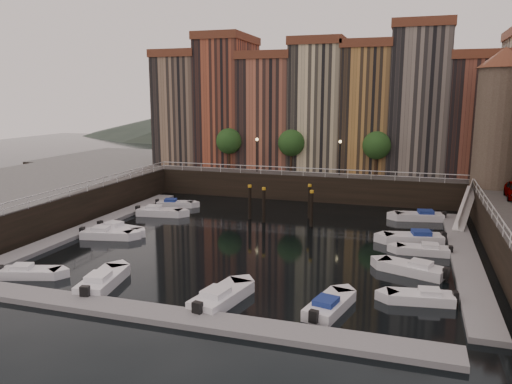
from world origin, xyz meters
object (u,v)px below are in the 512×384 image
(mooring_pilings, at_px, (283,205))
(boat_left_0, at_px, (29,272))
(gangway, at_px, (466,205))
(boat_left_1, at_px, (106,234))
(boat_left_2, at_px, (118,229))
(corner_tower, at_px, (500,116))

(mooring_pilings, height_order, boat_left_0, mooring_pilings)
(gangway, relative_size, boat_left_0, 1.95)
(gangway, distance_m, boat_left_0, 38.14)
(boat_left_1, distance_m, boat_left_2, 1.69)
(gangway, height_order, mooring_pilings, gangway)
(gangway, distance_m, boat_left_2, 32.52)
(gangway, distance_m, boat_left_1, 33.31)
(boat_left_1, bearing_deg, boat_left_0, -98.42)
(gangway, bearing_deg, corner_tower, 57.20)
(boat_left_2, bearing_deg, corner_tower, 36.94)
(mooring_pilings, distance_m, boat_left_2, 15.73)
(gangway, xyz_separation_m, boat_left_1, (-30.08, -14.22, -1.56))
(boat_left_1, relative_size, boat_left_2, 1.01)
(gangway, bearing_deg, boat_left_1, -154.69)
(boat_left_1, height_order, boat_left_2, boat_left_1)
(corner_tower, bearing_deg, mooring_pilings, -157.02)
(mooring_pilings, distance_m, boat_left_1, 16.80)
(gangway, bearing_deg, mooring_pilings, -167.03)
(gangway, relative_size, mooring_pilings, 1.22)
(boat_left_0, bearing_deg, boat_left_1, 76.09)
(boat_left_0, xyz_separation_m, boat_left_1, (-0.51, 9.81, 0.04))
(gangway, height_order, boat_left_1, gangway)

